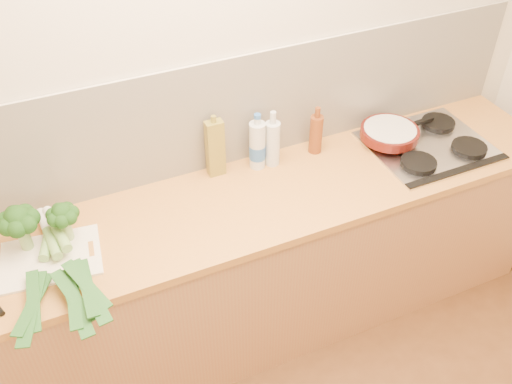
% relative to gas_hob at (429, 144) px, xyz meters
% --- Properties ---
extents(room_shell, '(3.50, 3.50, 3.50)m').
position_rel_gas_hob_xyz_m(room_shell, '(-1.02, 0.29, 0.26)').
color(room_shell, beige).
rests_on(room_shell, ground).
extents(counter, '(3.20, 0.62, 0.90)m').
position_rel_gas_hob_xyz_m(counter, '(-1.02, 0.00, -0.46)').
color(counter, '#A77745').
rests_on(counter, ground).
extents(gas_hob, '(0.58, 0.50, 0.04)m').
position_rel_gas_hob_xyz_m(gas_hob, '(0.00, 0.00, 0.00)').
color(gas_hob, silver).
rests_on(gas_hob, counter).
extents(chopping_board, '(0.41, 0.33, 0.01)m').
position_rel_gas_hob_xyz_m(chopping_board, '(-1.83, -0.01, -0.01)').
color(chopping_board, white).
rests_on(chopping_board, counter).
extents(broccoli_left, '(0.16, 0.16, 0.21)m').
position_rel_gas_hob_xyz_m(broccoli_left, '(-1.91, 0.08, 0.14)').
color(broccoli_left, '#85A862').
rests_on(broccoli_left, chopping_board).
extents(broccoli_right, '(0.13, 0.13, 0.18)m').
position_rel_gas_hob_xyz_m(broccoli_right, '(-1.74, 0.07, 0.12)').
color(broccoli_right, '#85A862').
rests_on(broccoli_right, chopping_board).
extents(leek_front, '(0.25, 0.63, 0.04)m').
position_rel_gas_hob_xyz_m(leek_front, '(-1.86, -0.04, 0.02)').
color(leek_front, white).
rests_on(leek_front, chopping_board).
extents(leek_mid, '(0.12, 0.72, 0.04)m').
position_rel_gas_hob_xyz_m(leek_mid, '(-1.80, -0.05, 0.04)').
color(leek_mid, white).
rests_on(leek_mid, chopping_board).
extents(leek_back, '(0.16, 0.68, 0.04)m').
position_rel_gas_hob_xyz_m(leek_back, '(-1.76, -0.05, 0.06)').
color(leek_back, white).
rests_on(leek_back, chopping_board).
extents(skillet, '(0.42, 0.29, 0.05)m').
position_rel_gas_hob_xyz_m(skillet, '(-0.16, 0.11, 0.05)').
color(skillet, '#4E120D').
rests_on(skillet, gas_hob).
extents(oil_tin, '(0.08, 0.05, 0.31)m').
position_rel_gas_hob_xyz_m(oil_tin, '(-1.04, 0.24, 0.13)').
color(oil_tin, olive).
rests_on(oil_tin, counter).
extents(glass_bottle, '(0.07, 0.07, 0.29)m').
position_rel_gas_hob_xyz_m(glass_bottle, '(-0.77, 0.20, 0.10)').
color(glass_bottle, silver).
rests_on(glass_bottle, counter).
extents(amber_bottle, '(0.06, 0.06, 0.25)m').
position_rel_gas_hob_xyz_m(amber_bottle, '(-0.53, 0.20, 0.09)').
color(amber_bottle, brown).
rests_on(amber_bottle, counter).
extents(water_bottle, '(0.08, 0.08, 0.27)m').
position_rel_gas_hob_xyz_m(water_bottle, '(-0.84, 0.21, 0.10)').
color(water_bottle, silver).
rests_on(water_bottle, counter).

